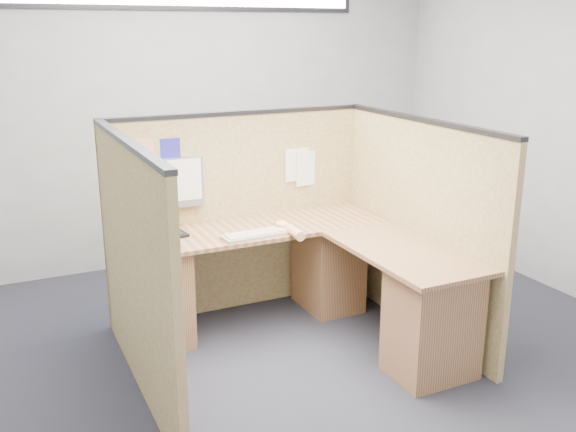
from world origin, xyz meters
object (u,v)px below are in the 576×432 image
l_desk (303,285)px  keyboard (256,234)px  mouse (282,227)px  laptop (157,225)px

l_desk → keyboard: size_ratio=4.04×
l_desk → keyboard: 0.48m
l_desk → mouse: mouse is taller
laptop → keyboard: (0.60, -0.36, -0.04)m
l_desk → keyboard: bearing=145.1°
mouse → keyboard: bearing=-163.3°
laptop → keyboard: bearing=-38.3°
keyboard → mouse: 0.24m
laptop → mouse: laptop is taller
l_desk → laptop: 1.10m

